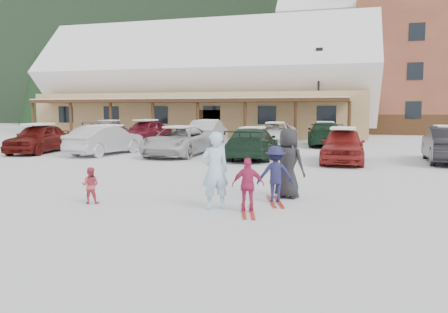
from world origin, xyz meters
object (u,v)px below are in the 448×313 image
(parked_car_4, at_px, (343,145))
(parked_car_11, at_px, (325,134))
(parked_car_10, at_px, (275,134))
(adult_skier, at_px, (215,171))
(toddler_red, at_px, (90,185))
(child_magenta, at_px, (248,185))
(lamp_post, at_px, (318,88))
(parked_car_2, at_px, (179,141))
(parked_car_1, at_px, (105,140))
(parked_car_9, at_px, (209,132))
(parked_car_7, at_px, (109,131))
(day_lodge, at_px, (204,91))
(bystander_dark, at_px, (288,163))
(parked_car_3, at_px, (253,143))
(parked_car_8, at_px, (146,131))
(child_navy, at_px, (275,174))
(parked_car_0, at_px, (39,138))
(parked_car_5, at_px, (448,145))

(parked_car_4, distance_m, parked_car_11, 8.55)
(parked_car_10, bearing_deg, adult_skier, -86.63)
(toddler_red, distance_m, child_magenta, 3.79)
(lamp_post, bearing_deg, parked_car_2, -111.52)
(parked_car_1, xyz_separation_m, parked_car_9, (2.92, 7.69, 0.06))
(parked_car_7, bearing_deg, parked_car_11, 171.50)
(day_lodge, xyz_separation_m, parked_car_1, (0.92, -18.67, -3.22))
(lamp_post, relative_size, child_magenta, 5.75)
(lamp_post, relative_size, parked_car_1, 1.56)
(toddler_red, height_order, bystander_dark, bystander_dark)
(day_lodge, height_order, parked_car_7, day_lodge)
(parked_car_2, bearing_deg, parked_car_11, 50.03)
(parked_car_3, xyz_separation_m, parked_car_9, (-4.46, 7.48, 0.07))
(parked_car_2, height_order, parked_car_8, parked_car_8)
(day_lodge, relative_size, parked_car_7, 5.75)
(child_navy, xyz_separation_m, parked_car_10, (-2.65, 17.06, 0.03))
(parked_car_4, xyz_separation_m, parked_car_8, (-12.75, 7.82, 0.04))
(toddler_red, distance_m, parked_car_8, 19.05)
(parked_car_0, relative_size, parked_car_2, 0.87)
(lamp_post, xyz_separation_m, parked_car_4, (1.95, -15.41, -3.11))
(parked_car_0, bearing_deg, parked_car_4, -8.97)
(bystander_dark, xyz_separation_m, parked_car_0, (-13.80, 8.13, -0.13))
(parked_car_9, bearing_deg, parked_car_5, 147.36)
(parked_car_7, relative_size, parked_car_11, 1.00)
(parked_car_7, bearing_deg, parked_car_10, 171.52)
(child_navy, xyz_separation_m, parked_car_7, (-14.35, 17.03, 0.05))
(child_magenta, xyz_separation_m, parked_car_1, (-9.42, 10.09, 0.13))
(parked_car_8, xyz_separation_m, parked_car_9, (4.33, 0.21, 0.01))
(parked_car_7, xyz_separation_m, parked_car_8, (3.11, -0.63, 0.04))
(parked_car_0, xyz_separation_m, parked_car_10, (10.93, 8.30, -0.04))
(parked_car_3, bearing_deg, parked_car_0, -1.54)
(parked_car_5, height_order, parked_car_10, parked_car_5)
(child_navy, height_order, parked_car_11, parked_car_11)
(child_magenta, height_order, parked_car_11, parked_car_11)
(child_magenta, distance_m, parked_car_2, 12.09)
(bystander_dark, height_order, parked_car_0, bystander_dark)
(toddler_red, relative_size, child_magenta, 0.73)
(child_magenta, relative_size, parked_car_0, 0.27)
(parked_car_3, xyz_separation_m, parked_car_5, (8.19, 0.63, 0.06))
(toddler_red, relative_size, parked_car_1, 0.20)
(parked_car_8, xyz_separation_m, parked_car_10, (8.58, 0.66, -0.06))
(child_navy, height_order, parked_car_2, parked_car_2)
(child_navy, bearing_deg, toddler_red, 0.86)
(child_magenta, relative_size, parked_car_11, 0.23)
(parked_car_2, distance_m, parked_car_8, 8.60)
(parked_car_5, relative_size, parked_car_11, 0.91)
(toddler_red, xyz_separation_m, parked_car_5, (9.95, 11.06, 0.33))
(parked_car_7, distance_m, parked_car_11, 14.76)
(parked_car_3, bearing_deg, parked_car_11, -113.32)
(parked_car_5, bearing_deg, parked_car_8, -17.92)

